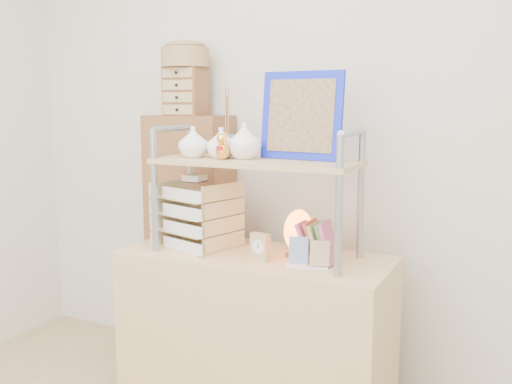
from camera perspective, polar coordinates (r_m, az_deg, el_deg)
room_shell at (r=1.80m, az=-12.10°, el=17.63°), size 3.42×3.41×2.61m
desk at (r=2.67m, az=-0.05°, el=-14.03°), size 1.20×0.50×0.75m
cabinet at (r=3.16m, az=-6.57°, el=-4.72°), size 0.45×0.25×1.35m
hutch at (r=2.49m, az=-0.36°, el=3.63°), size 0.90×0.34×0.80m
letter_tray at (r=2.65m, az=-6.05°, el=-2.66°), size 0.34×0.33×0.34m
salt_lamp at (r=2.50m, az=4.29°, el=-4.07°), size 0.14×0.13×0.21m
desk_clock at (r=2.43m, az=0.42°, el=-5.55°), size 0.09×0.05×0.12m
postcard_stand at (r=2.36m, az=5.23°, el=-6.66°), size 0.18×0.09×0.12m
drawer_chest at (r=3.05m, az=-7.06°, el=9.95°), size 0.20×0.16×0.25m
woven_basket at (r=3.06m, az=-7.11°, el=13.23°), size 0.25×0.25×0.10m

